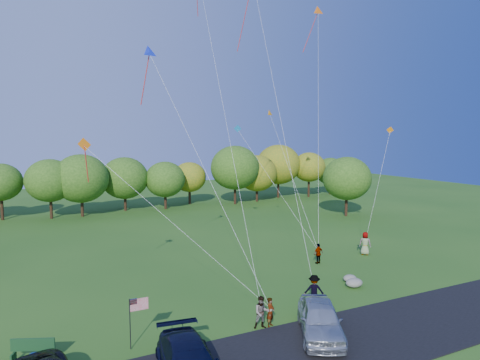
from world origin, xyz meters
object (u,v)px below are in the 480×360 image
object	(u,v)px
flyer_b	(262,312)
flyer_c	(314,290)
flyer_e	(365,243)
park_bench	(33,348)
flyer_a	(270,312)
minivan_silver	(320,319)
flyer_d	(318,254)

from	to	relation	value
flyer_b	flyer_c	world-z (taller)	flyer_c
flyer_e	park_bench	world-z (taller)	flyer_e
flyer_b	flyer_e	size ratio (longest dim) A/B	0.89
flyer_a	flyer_b	bearing A→B (deg)	139.57
flyer_b	flyer_c	distance (m)	4.54
minivan_silver	park_bench	distance (m)	13.56
flyer_a	park_bench	size ratio (longest dim) A/B	0.84
flyer_b	flyer_e	distance (m)	16.85
flyer_b	park_bench	xyz separation A→B (m)	(-10.82, 1.74, -0.29)
minivan_silver	flyer_a	size ratio (longest dim) A/B	3.20
flyer_c	flyer_d	world-z (taller)	flyer_c
flyer_a	flyer_d	xyz separation A→B (m)	(9.03, 7.99, 0.02)
flyer_b	flyer_a	bearing A→B (deg)	16.43
flyer_c	park_bench	distance (m)	15.16
minivan_silver	flyer_a	xyz separation A→B (m)	(-1.65, 2.11, -0.13)
minivan_silver	flyer_e	xyz separation A→B (m)	(12.47, 10.44, 0.06)
flyer_d	park_bench	distance (m)	21.31
flyer_a	flyer_b	size ratio (longest dim) A/B	0.91
park_bench	flyer_c	bearing A→B (deg)	21.09
minivan_silver	flyer_c	world-z (taller)	flyer_c
park_bench	flyer_b	bearing A→B (deg)	13.38
flyer_a	flyer_b	xyz separation A→B (m)	(-0.52, 0.00, 0.08)
minivan_silver	park_bench	xyz separation A→B (m)	(-13.00, 3.86, -0.35)
flyer_a	flyer_c	xyz separation A→B (m)	(3.81, 1.36, 0.13)
flyer_c	park_bench	bearing A→B (deg)	31.25
minivan_silver	park_bench	world-z (taller)	minivan_silver
flyer_c	flyer_e	bearing A→B (deg)	-113.30
flyer_b	flyer_c	size ratio (longest dim) A/B	0.95
flyer_b	flyer_d	bearing A→B (deg)	56.33
flyer_b	park_bench	world-z (taller)	flyer_b
flyer_c	minivan_silver	bearing A→B (deg)	90.93
flyer_a	park_bench	world-z (taller)	flyer_a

